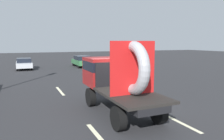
% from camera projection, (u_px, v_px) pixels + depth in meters
% --- Properties ---
extents(ground_plane, '(120.00, 120.00, 0.00)m').
position_uv_depth(ground_plane, '(125.00, 110.00, 9.80)').
color(ground_plane, '#28282B').
extents(flatbed_truck, '(2.02, 5.05, 3.15)m').
position_uv_depth(flatbed_truck, '(115.00, 77.00, 9.71)').
color(flatbed_truck, black).
rests_on(flatbed_truck, ground_plane).
extents(distant_sedan, '(1.83, 4.26, 1.39)m').
position_uv_depth(distant_sedan, '(82.00, 61.00, 27.09)').
color(distant_sedan, black).
rests_on(distant_sedan, ground_plane).
extents(lane_dash_left_near, '(0.16, 2.86, 0.01)m').
position_uv_depth(lane_dash_left_near, '(102.00, 140.00, 6.78)').
color(lane_dash_left_near, beige).
rests_on(lane_dash_left_near, ground_plane).
extents(lane_dash_left_far, '(0.16, 2.57, 0.01)m').
position_uv_depth(lane_dash_left_far, '(60.00, 91.00, 13.66)').
color(lane_dash_left_far, beige).
rests_on(lane_dash_left_far, ground_plane).
extents(lane_dash_right_near, '(0.16, 2.43, 0.01)m').
position_uv_depth(lane_dash_right_near, '(178.00, 121.00, 8.38)').
color(lane_dash_right_near, beige).
rests_on(lane_dash_right_near, ground_plane).
extents(lane_dash_right_far, '(0.16, 2.35, 0.01)m').
position_uv_depth(lane_dash_right_far, '(108.00, 86.00, 15.04)').
color(lane_dash_right_far, beige).
rests_on(lane_dash_right_far, ground_plane).
extents(oncoming_car, '(1.67, 3.91, 1.27)m').
position_uv_depth(oncoming_car, '(24.00, 63.00, 24.57)').
color(oncoming_car, black).
rests_on(oncoming_car, ground_plane).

